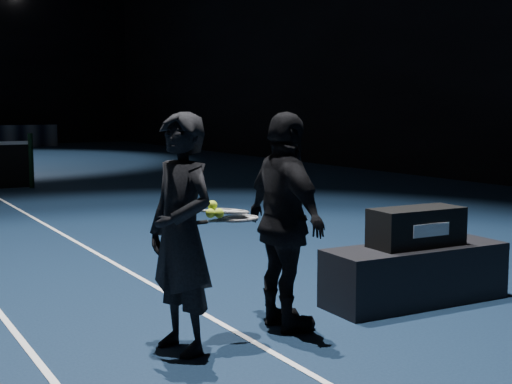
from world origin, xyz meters
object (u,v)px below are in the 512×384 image
Objects in this scene: player_a at (181,233)px; racket_lower at (239,218)px; player_bench at (415,274)px; racket_bag at (416,227)px; racket_upper at (230,211)px; tennis_balls at (214,211)px; player_b at (285,222)px.

player_a reaches higher than racket_lower.
player_bench is 2.00× the size of racket_bag.
player_bench is 0.40m from racket_bag.
racket_upper is (-1.77, -0.04, 0.27)m from racket_bag.
tennis_balls reaches higher than racket_bag.
racket_lower is at bearing 2.36° from tennis_balls.
racket_bag is at bearing -86.02° from player_b.
player_b is 0.40m from racket_lower.
tennis_balls is at bearing 95.14° from player_b.
player_bench is at bearing -1.25° from racket_lower.
racket_bag is 1.93m from tennis_balls.
racket_upper is 5.67× the size of tennis_balls.
tennis_balls is (-0.14, -0.04, 0.02)m from racket_upper.
player_bench is at bearing 2.55° from tennis_balls.
player_b is 2.33× the size of racket_lower.
player_bench is 1.89m from racket_upper.
racket_bag is 1.17× the size of racket_upper.
player_b is (-1.31, -0.05, 0.16)m from racket_bag.
tennis_balls is (-1.91, -0.08, 0.68)m from player_bench.
player_bench is 13.26× the size of tennis_balls.
player_b is at bearing 81.90° from player_a.
racket_upper is 0.15m from tennis_balls.
player_a is at bearing -174.95° from racket_bag.
tennis_balls is at bearing -170.43° from racket_upper.
racket_lower is (0.45, 0.03, 0.06)m from player_a.
racket_bag is 1.73m from racket_lower.
player_b is at bearing -175.60° from player_bench.
racket_bag is (0.00, 0.00, 0.40)m from player_bench.
racket_bag is at bearing 2.55° from tennis_balls.
racket_lower is at bearing 95.62° from player_b.
player_bench is 1.43m from player_b.
player_a reaches higher than player_bench.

